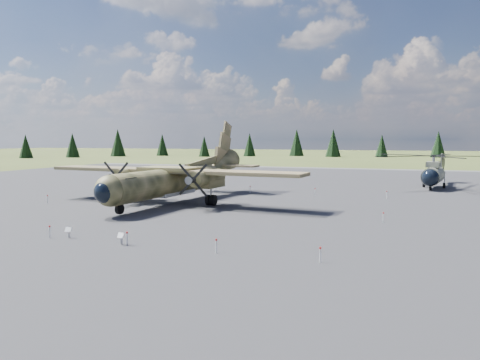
% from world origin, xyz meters
% --- Properties ---
extents(ground, '(500.00, 500.00, 0.00)m').
position_xyz_m(ground, '(0.00, 0.00, 0.00)').
color(ground, '#515D29').
rests_on(ground, ground).
extents(apron, '(120.00, 120.00, 0.04)m').
position_xyz_m(apron, '(0.00, 10.00, 0.00)').
color(apron, '#59585D').
rests_on(apron, ground).
extents(transport_plane, '(28.50, 25.83, 9.38)m').
position_xyz_m(transport_plane, '(-4.46, 5.23, 2.70)').
color(transport_plane, '#34371D').
rests_on(transport_plane, ground).
extents(helicopter_near, '(20.13, 21.94, 4.50)m').
position_xyz_m(helicopter_near, '(21.31, 29.24, 3.19)').
color(helicopter_near, gray).
rests_on(helicopter_near, ground).
extents(info_placard_left, '(0.47, 0.20, 0.74)m').
position_xyz_m(info_placard_left, '(-2.87, -13.02, 0.49)').
color(info_placard_left, gray).
rests_on(info_placard_left, ground).
extents(info_placard_right, '(0.53, 0.33, 0.77)m').
position_xyz_m(info_placard_right, '(1.56, -13.50, 0.51)').
color(info_placard_right, gray).
rests_on(info_placard_right, ground).
extents(barrier_fence, '(33.12, 29.62, 0.85)m').
position_xyz_m(barrier_fence, '(-0.46, -0.08, 0.51)').
color(barrier_fence, silver).
rests_on(barrier_fence, ground).
extents(treeline, '(300.11, 302.86, 10.88)m').
position_xyz_m(treeline, '(2.75, -1.43, 4.73)').
color(treeline, black).
rests_on(treeline, ground).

